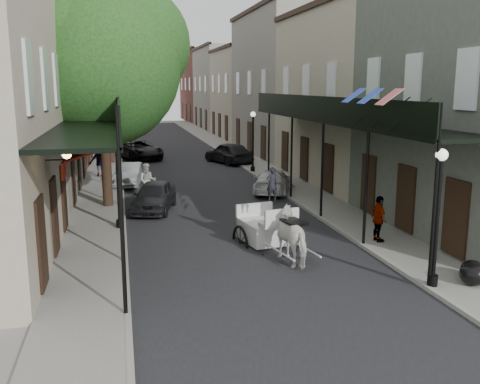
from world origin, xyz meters
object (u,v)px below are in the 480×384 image
pedestrian_sidewalk_left (99,160)px  horse (295,236)px  pedestrian_walking (147,181)px  lamppost_left (118,177)px  car_left_far (139,150)px  tree_near (111,60)px  tree_far (113,79)px  car_left_mid (129,174)px  lamppost_right_far (253,141)px  carriage (260,210)px  car_left_near (154,196)px  pedestrian_sidewalk_right (379,219)px  car_right_far (229,153)px  car_right_near (273,181)px  lamppost_right_near (437,216)px

pedestrian_sidewalk_left → horse: bearing=99.7°
horse → pedestrian_walking: size_ratio=1.15×
lamppost_left → car_left_far: 20.23m
tree_near → tree_far: tree_near is taller
pedestrian_walking → car_left_mid: 3.78m
tree_near → pedestrian_walking: 6.02m
lamppost_right_far → carriage: lamppost_right_far is taller
tree_far → car_left_mid: bearing=-85.5°
tree_near → pedestrian_walking: (1.45, 1.58, -5.63)m
car_left_near → tree_far: bearing=110.8°
horse → pedestrian_sidewalk_right: pedestrian_sidewalk_right is taller
car_right_far → pedestrian_sidewalk_right: bearing=72.8°
lamppost_left → car_right_near: (7.70, 5.76, -1.46)m
tree_far → lamppost_left: (0.15, -18.18, -3.79)m
lamppost_right_near → pedestrian_walking: (-6.85, 13.76, -1.19)m
lamppost_right_far → car_left_far: bearing=129.5°
pedestrian_sidewalk_left → car_right_far: 9.72m
pedestrian_sidewalk_left → lamppost_left: bearing=84.3°
lamppost_right_near → car_left_near: lamppost_right_near is taller
pedestrian_sidewalk_left → car_left_mid: (1.64, -2.75, -0.51)m
tree_far → horse: 24.29m
car_right_near → lamppost_right_near: bearing=114.9°
tree_near → car_right_far: bearing=58.2°
carriage → car_right_near: size_ratio=0.69×
horse → pedestrian_sidewalk_right: (3.37, 1.09, 0.09)m
lamppost_right_far → horse: size_ratio=1.88×
horse → car_left_far: 25.37m
pedestrian_sidewalk_right → lamppost_right_near: bearing=172.5°
tree_near → horse: size_ratio=4.88×
lamppost_right_near → pedestrian_sidewalk_left: bearing=114.7°
tree_far → lamppost_right_far: 11.05m
tree_near → pedestrian_sidewalk_left: (-1.00, 8.01, -5.38)m
pedestrian_sidewalk_right → car_right_near: (-1.00, 9.63, -0.34)m
carriage → car_left_near: bearing=111.7°
car_left_mid → car_left_far: car_left_far is taller
tree_near → pedestrian_sidewalk_right: size_ratio=5.99×
car_left_mid → tree_far: bearing=103.5°
tree_far → lamppost_right_near: (8.35, -26.18, -3.79)m
tree_near → lamppost_left: bearing=-88.7°
tree_near → car_left_near: 6.16m
tree_near → pedestrian_sidewalk_right: bearing=-42.4°
horse → car_left_near: (-3.83, 7.95, -0.18)m
lamppost_right_near → pedestrian_sidewalk_left: lamppost_right_near is taller
lamppost_right_near → car_left_far: size_ratio=0.72×
lamppost_right_near → car_right_far: 24.61m
car_left_near → car_right_near: bearing=38.7°
carriage → car_right_near: 8.65m
lamppost_right_near → horse: 4.36m
car_right_near → car_right_far: size_ratio=0.92×
car_left_far → car_right_far: bearing=-48.4°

